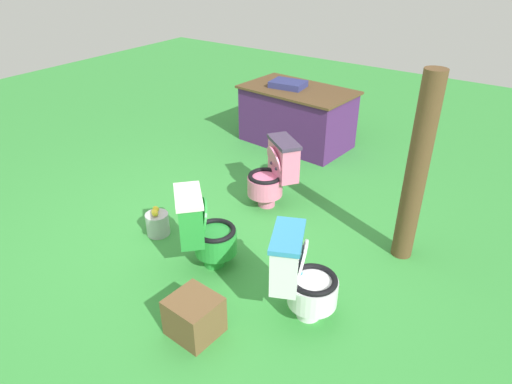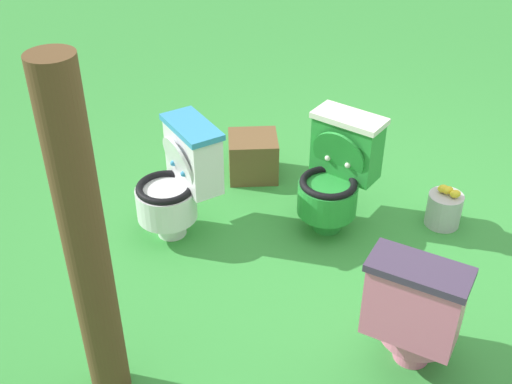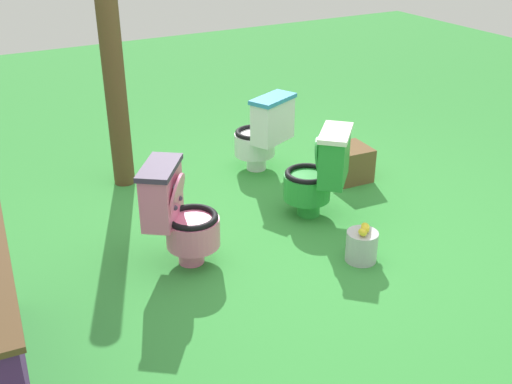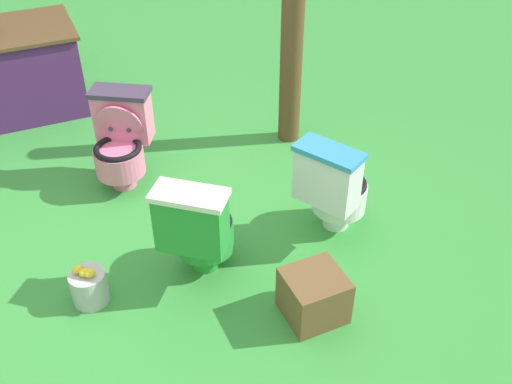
# 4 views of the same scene
# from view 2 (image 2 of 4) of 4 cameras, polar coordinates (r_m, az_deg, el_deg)

# --- Properties ---
(ground) EXTENTS (14.00, 14.00, 0.00)m
(ground) POSITION_cam_2_polar(r_m,az_deg,el_deg) (3.98, 11.14, -5.38)
(ground) COLOR green
(toilet_green) EXTENTS (0.63, 0.63, 0.73)m
(toilet_green) POSITION_cam_2_polar(r_m,az_deg,el_deg) (3.98, 7.15, 1.67)
(toilet_green) COLOR green
(toilet_green) RESTS_ON ground
(toilet_white) EXTENTS (0.61, 0.57, 0.73)m
(toilet_white) POSITION_cam_2_polar(r_m,az_deg,el_deg) (3.91, -6.86, 1.06)
(toilet_white) COLOR white
(toilet_white) RESTS_ON ground
(toilet_pink) EXTENTS (0.61, 0.63, 0.73)m
(toilet_pink) POSITION_cam_2_polar(r_m,az_deg,el_deg) (3.10, 14.05, -10.23)
(toilet_pink) COLOR pink
(toilet_pink) RESTS_ON ground
(wooden_post) EXTENTS (0.18, 0.18, 1.68)m
(wooden_post) POSITION_cam_2_polar(r_m,az_deg,el_deg) (2.70, -14.80, -4.96)
(wooden_post) COLOR brown
(wooden_post) RESTS_ON ground
(small_crate) EXTENTS (0.36, 0.35, 0.30)m
(small_crate) POSITION_cam_2_polar(r_m,az_deg,el_deg) (4.55, -0.26, 3.19)
(small_crate) COLOR brown
(small_crate) RESTS_ON ground
(lemon_bucket) EXTENTS (0.22, 0.22, 0.28)m
(lemon_bucket) POSITION_cam_2_polar(r_m,az_deg,el_deg) (4.25, 16.35, -1.43)
(lemon_bucket) COLOR #B7B7BF
(lemon_bucket) RESTS_ON ground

